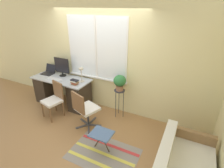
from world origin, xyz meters
TOP-DOWN VIEW (x-y plane):
  - ground_plane at (0.00, 0.00)m, footprint 14.00×14.00m
  - wall_back_with_window at (-0.00, 0.73)m, footprint 9.00×0.12m
  - desk at (-0.96, 0.33)m, footprint 1.63×0.66m
  - laptop at (-1.51, 0.46)m, footprint 0.35×0.32m
  - monitor at (-1.03, 0.50)m, footprint 0.47×0.19m
  - keyboard at (-1.06, 0.21)m, footprint 0.40×0.14m
  - mouse at (-0.80, 0.18)m, footprint 0.04×0.06m
  - desk_lamp at (-0.33, 0.41)m, footprint 0.13×0.13m
  - book_stack at (-0.37, 0.17)m, footprint 0.21×0.14m
  - desk_chair_wooden at (-0.74, -0.22)m, footprint 0.50×0.50m
  - office_chair_swivel at (0.20, -0.26)m, footprint 0.59×0.61m
  - plant_stand at (0.70, 0.46)m, footprint 0.25×0.25m
  - potted_plant at (0.70, 0.46)m, footprint 0.29×0.29m
  - floor_rug_striped at (0.95, -0.79)m, footprint 1.28×0.86m
  - folding_stool at (0.87, -0.70)m, footprint 0.41×0.34m

SIDE VIEW (x-z plane):
  - ground_plane at x=0.00m, z-range 0.00..0.00m
  - floor_rug_striped at x=0.95m, z-range 0.00..0.01m
  - folding_stool at x=0.87m, z-range 0.16..0.56m
  - desk at x=-0.96m, z-range 0.02..0.79m
  - desk_chair_wooden at x=-0.74m, z-range 0.03..0.91m
  - office_chair_swivel at x=0.20m, z-range 0.03..0.94m
  - plant_stand at x=0.70m, z-range 0.26..0.99m
  - keyboard at x=-1.06m, z-range 0.77..0.79m
  - mouse at x=-0.80m, z-range 0.77..0.80m
  - laptop at x=-1.51m, z-range 0.70..0.94m
  - book_stack at x=-0.37m, z-range 0.77..0.90m
  - potted_plant at x=0.70m, z-range 0.76..1.13m
  - monitor at x=-1.03m, z-range 0.79..1.29m
  - desk_lamp at x=-0.33m, z-range 0.86..1.25m
  - wall_back_with_window at x=0.00m, z-range 0.01..2.71m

